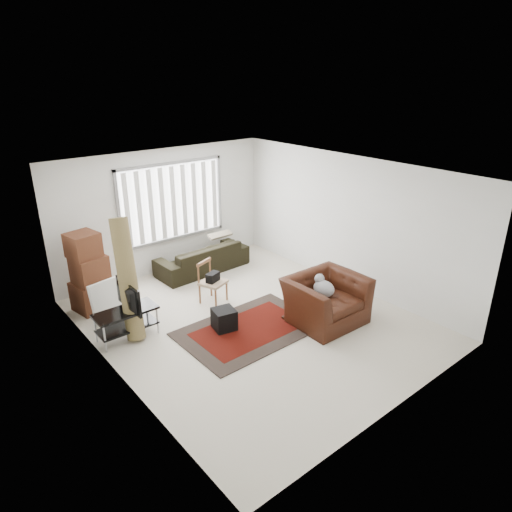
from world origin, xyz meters
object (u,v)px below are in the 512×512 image
(moving_boxes, at_px, (89,275))
(side_chair, at_px, (212,280))
(sofa, at_px, (202,253))
(tv_stand, at_px, (126,318))
(armchair, at_px, (326,297))

(moving_boxes, bearing_deg, side_chair, -32.16)
(sofa, distance_m, side_chair, 1.55)
(tv_stand, height_order, sofa, sofa)
(armchair, bearing_deg, tv_stand, 151.31)
(tv_stand, distance_m, sofa, 2.96)
(tv_stand, xyz_separation_m, sofa, (2.52, 1.55, 0.03))
(sofa, relative_size, armchair, 1.59)
(tv_stand, bearing_deg, sofa, 31.63)
(sofa, relative_size, side_chair, 2.54)
(sofa, height_order, side_chair, side_chair)
(side_chair, bearing_deg, sofa, 43.64)
(sofa, height_order, armchair, armchair)
(tv_stand, relative_size, sofa, 0.49)
(tv_stand, xyz_separation_m, armchair, (2.97, -1.73, 0.11))
(moving_boxes, bearing_deg, tv_stand, -87.20)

